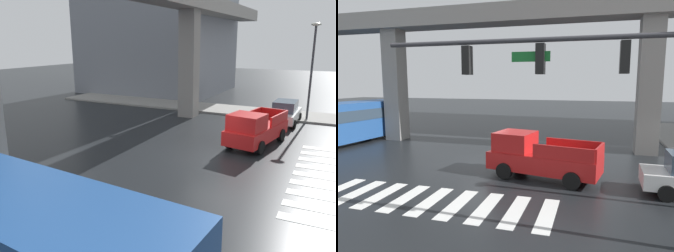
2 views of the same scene
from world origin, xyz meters
TOP-DOWN VIEW (x-y plane):
  - ground_plane at (0.00, 0.00)m, footprint 120.00×120.00m
  - crosswalk_stripes at (-0.00, -5.58)m, footprint 9.35×2.80m
  - elevated_overpass at (0.00, 5.05)m, footprint 54.46×2.11m
  - pickup_truck at (3.34, -1.58)m, footprint 5.37×2.85m
  - traffic_signal_mast at (5.43, -6.73)m, footprint 8.69×0.32m

SIDE VIEW (x-z plane):
  - ground_plane at x=0.00m, z-range 0.00..0.00m
  - crosswalk_stripes at x=0.00m, z-range 0.00..0.01m
  - pickup_truck at x=3.34m, z-range -0.05..2.03m
  - traffic_signal_mast at x=5.43m, z-range 1.46..7.66m
  - elevated_overpass at x=0.00m, z-range 3.35..12.86m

